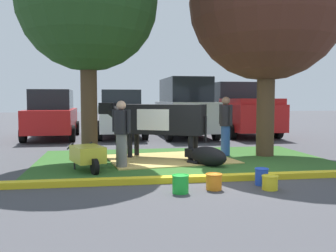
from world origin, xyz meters
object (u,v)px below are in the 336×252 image
at_px(bucket_yellow, 270,182).
at_px(sedan_silver, 52,115).
at_px(bucket_green, 180,184).
at_px(person_handler, 121,132).
at_px(hatchback_white, 120,114).
at_px(wheelbarrow, 88,155).
at_px(shade_tree_right, 267,3).
at_px(suv_dark_grey, 185,108).
at_px(person_visitor_near, 226,124).
at_px(pickup_truck_black, 239,111).
at_px(bucket_orange, 214,181).
at_px(bucket_blue, 262,176).
at_px(shade_tree_left, 88,1).
at_px(cow_holstein, 159,120).
at_px(calf_lying, 207,156).

xyz_separation_m(bucket_yellow, sedan_silver, (-5.13, 9.92, 0.85)).
bearing_deg(sedan_silver, bucket_green, -70.63).
distance_m(person_handler, hatchback_white, 7.54).
xyz_separation_m(person_handler, wheelbarrow, (-0.77, -0.25, -0.48)).
bearing_deg(shade_tree_right, suv_dark_grey, 101.60).
xyz_separation_m(person_visitor_near, sedan_silver, (-5.60, 5.86, 0.06)).
bearing_deg(bucket_green, pickup_truck_black, 65.04).
xyz_separation_m(bucket_green, bucket_orange, (0.65, 0.15, -0.01)).
xyz_separation_m(bucket_blue, pickup_truck_black, (3.08, 9.80, 0.94)).
xyz_separation_m(person_handler, sedan_silver, (-2.56, 7.37, 0.12)).
bearing_deg(hatchback_white, suv_dark_grey, -10.82).
relative_size(bucket_green, bucket_yellow, 1.06).
bearing_deg(pickup_truck_black, shade_tree_left, -135.35).
distance_m(bucket_orange, suv_dark_grey, 9.58).
bearing_deg(cow_holstein, bucket_green, -92.19).
bearing_deg(hatchback_white, bucket_blue, -76.60).
bearing_deg(person_visitor_near, bucket_orange, -110.66).
relative_size(bucket_green, hatchback_white, 0.07).
xyz_separation_m(calf_lying, person_visitor_near, (0.94, 1.48, 0.68)).
height_order(person_handler, bucket_blue, person_handler).
distance_m(bucket_orange, bucket_blue, 1.03).
height_order(person_visitor_near, hatchback_white, hatchback_white).
relative_size(cow_holstein, suv_dark_grey, 0.63).
distance_m(bucket_blue, suv_dark_grey, 9.27).
height_order(person_visitor_near, pickup_truck_black, pickup_truck_black).
bearing_deg(shade_tree_right, bucket_orange, -124.95).
relative_size(sedan_silver, pickup_truck_black, 0.82).
relative_size(cow_holstein, bucket_orange, 9.44).
bearing_deg(calf_lying, hatchback_white, 103.71).
height_order(cow_holstein, bucket_green, cow_holstein).
height_order(bucket_green, sedan_silver, sedan_silver).
bearing_deg(wheelbarrow, bucket_green, -53.49).
xyz_separation_m(cow_holstein, sedan_silver, (-3.63, 6.07, -0.10)).
xyz_separation_m(hatchback_white, suv_dark_grey, (2.72, -0.52, 0.29)).
bearing_deg(pickup_truck_black, bucket_yellow, -106.82).
bearing_deg(person_visitor_near, bucket_blue, -97.16).
bearing_deg(hatchback_white, wheelbarrow, -97.51).
bearing_deg(sedan_silver, wheelbarrow, -76.76).
xyz_separation_m(calf_lying, suv_dark_grey, (0.89, 7.00, 1.03)).
bearing_deg(bucket_yellow, wheelbarrow, 145.40).
bearing_deg(bucket_green, bucket_orange, 12.73).
relative_size(shade_tree_left, calf_lying, 4.71).
xyz_separation_m(bucket_orange, hatchback_white, (-1.31, 9.93, 0.83)).
relative_size(shade_tree_right, bucket_orange, 21.15).
xyz_separation_m(cow_holstein, bucket_blue, (1.51, -3.48, -0.91)).
bearing_deg(shade_tree_left, cow_holstein, 1.19).
bearing_deg(shade_tree_left, calf_lying, -23.26).
distance_m(person_handler, sedan_silver, 7.80).
bearing_deg(hatchback_white, bucket_green, -86.25).
distance_m(shade_tree_right, bucket_yellow, 5.93).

